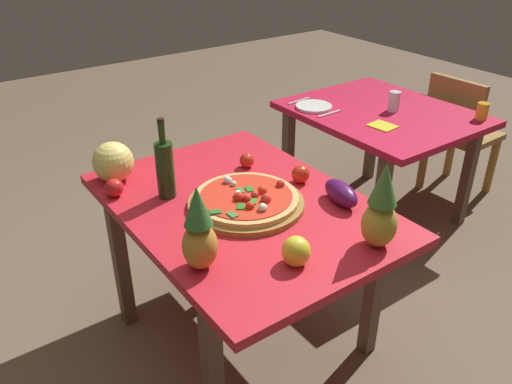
{
  "coord_description": "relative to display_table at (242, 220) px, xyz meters",
  "views": [
    {
      "loc": [
        1.54,
        -1.03,
        1.81
      ],
      "look_at": [
        0.03,
        0.05,
        0.78
      ],
      "focal_mm": 36.33,
      "sensor_mm": 36.0,
      "label": 1
    }
  ],
  "objects": [
    {
      "name": "pizza",
      "position": [
        0.03,
        0.0,
        0.12
      ],
      "size": [
        0.43,
        0.43,
        0.06
      ],
      "color": "tan",
      "rests_on": "pizza_board"
    },
    {
      "name": "background_table",
      "position": [
        -0.42,
        1.31,
        -0.01
      ],
      "size": [
        1.07,
        0.9,
        0.73
      ],
      "color": "brown",
      "rests_on": "ground_plane"
    },
    {
      "name": "drinking_glass_juice",
      "position": [
        0.01,
        1.66,
        0.13
      ],
      "size": [
        0.07,
        0.07,
        0.1
      ],
      "primitive_type": "cylinder",
      "color": "gold",
      "rests_on": "background_table"
    },
    {
      "name": "display_table",
      "position": [
        0.0,
        0.0,
        0.0
      ],
      "size": [
        1.28,
        0.92,
        0.73
      ],
      "color": "brown",
      "rests_on": "ground_plane"
    },
    {
      "name": "napkin_folded",
      "position": [
        -0.24,
        1.12,
        0.09
      ],
      "size": [
        0.15,
        0.13,
        0.01
      ],
      "primitive_type": "cube",
      "rotation": [
        0.0,
        0.0,
        0.11
      ],
      "color": "yellow",
      "rests_on": "background_table"
    },
    {
      "name": "tomato_near_board",
      "position": [
        -0.26,
        0.21,
        0.12
      ],
      "size": [
        0.07,
        0.07,
        0.07
      ],
      "primitive_type": "sphere",
      "color": "red",
      "rests_on": "display_table"
    },
    {
      "name": "fork_utensil",
      "position": [
        -0.84,
        1.0,
        0.09
      ],
      "size": [
        0.03,
        0.18,
        0.01
      ],
      "primitive_type": "cube",
      "rotation": [
        0.0,
        0.0,
        0.08
      ],
      "color": "silver",
      "rests_on": "background_table"
    },
    {
      "name": "bell_pepper",
      "position": [
        0.45,
        -0.08,
        0.13
      ],
      "size": [
        0.1,
        0.1,
        0.11
      ],
      "primitive_type": "ellipsoid",
      "color": "yellow",
      "rests_on": "display_table"
    },
    {
      "name": "tomato_by_bottle",
      "position": [
        -0.0,
        0.31,
        0.12
      ],
      "size": [
        0.08,
        0.08,
        0.08
      ],
      "primitive_type": "sphere",
      "color": "red",
      "rests_on": "display_table"
    },
    {
      "name": "drinking_glass_water",
      "position": [
        -0.38,
        1.36,
        0.14
      ],
      "size": [
        0.07,
        0.07,
        0.12
      ],
      "primitive_type": "cylinder",
      "color": "silver",
      "rests_on": "background_table"
    },
    {
      "name": "eggplant",
      "position": [
        0.24,
        0.33,
        0.13
      ],
      "size": [
        0.21,
        0.12,
        0.09
      ],
      "primitive_type": "ellipsoid",
      "rotation": [
        0.0,
        0.0,
        2.96
      ],
      "color": "#4B1250",
      "rests_on": "display_table"
    },
    {
      "name": "knife_utensil",
      "position": [
        -0.56,
        1.0,
        0.09
      ],
      "size": [
        0.02,
        0.18,
        0.01
      ],
      "primitive_type": "cube",
      "rotation": [
        0.0,
        0.0,
        0.03
      ],
      "color": "silver",
      "rests_on": "background_table"
    },
    {
      "name": "pizza_board",
      "position": [
        0.03,
        -0.0,
        0.1
      ],
      "size": [
        0.48,
        0.48,
        0.02
      ],
      "primitive_type": "cylinder",
      "color": "olive",
      "rests_on": "display_table"
    },
    {
      "name": "ground_plane",
      "position": [
        0.0,
        0.0,
        -0.65
      ],
      "size": [
        10.0,
        10.0,
        0.0
      ],
      "primitive_type": "plane",
      "color": "brown"
    },
    {
      "name": "wine_bottle",
      "position": [
        -0.23,
        -0.22,
        0.22
      ],
      "size": [
        0.08,
        0.08,
        0.35
      ],
      "color": "#1C3714",
      "rests_on": "display_table"
    },
    {
      "name": "tomato_beside_pepper",
      "position": [
        -0.36,
        -0.4,
        0.12
      ],
      "size": [
        0.08,
        0.08,
        0.08
      ],
      "primitive_type": "sphere",
      "color": "red",
      "rests_on": "display_table"
    },
    {
      "name": "melon",
      "position": [
        -0.5,
        -0.34,
        0.17
      ],
      "size": [
        0.18,
        0.18,
        0.18
      ],
      "primitive_type": "sphere",
      "color": "#E3D568",
      "rests_on": "display_table"
    },
    {
      "name": "pineapple_left",
      "position": [
        0.27,
        -0.35,
        0.22
      ],
      "size": [
        0.12,
        0.12,
        0.31
      ],
      "color": "#C28C32",
      "rests_on": "display_table"
    },
    {
      "name": "pineapple_right",
      "position": [
        0.53,
        0.23,
        0.23
      ],
      "size": [
        0.13,
        0.13,
        0.33
      ],
      "color": "#AB9832",
      "rests_on": "display_table"
    },
    {
      "name": "dining_chair",
      "position": [
        -0.31,
        1.98,
        -0.16
      ],
      "size": [
        0.41,
        0.41,
        0.85
      ],
      "rotation": [
        0.0,
        0.0,
        3.17
      ],
      "color": "olive",
      "rests_on": "ground_plane"
    },
    {
      "name": "dinner_plate",
      "position": [
        -0.7,
        1.0,
        0.09
      ],
      "size": [
        0.22,
        0.22,
        0.02
      ],
      "primitive_type": "cylinder",
      "color": "white",
      "rests_on": "background_table"
    }
  ]
}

